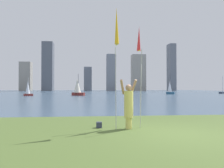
{
  "coord_description": "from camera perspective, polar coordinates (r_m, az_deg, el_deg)",
  "views": [
    {
      "loc": [
        -2.95,
        -7.19,
        1.6
      ],
      "look_at": [
        -1.6,
        7.11,
        1.83
      ],
      "focal_mm": 34.47,
      "sensor_mm": 36.0,
      "label": 1
    }
  ],
  "objects": [
    {
      "name": "person",
      "position": [
        8.4,
        4.43,
        -5.41
      ],
      "size": [
        0.7,
        0.52,
        1.92
      ],
      "rotation": [
        0.0,
        0.0,
        0.17
      ],
      "color": "#D8CC66",
      "rests_on": "ground"
    },
    {
      "name": "sailboat_4",
      "position": [
        43.88,
        -21.41,
        -1.2
      ],
      "size": [
        1.78,
        1.0,
        3.48
      ],
      "color": "maroon",
      "rests_on": "ground"
    },
    {
      "name": "skyline_tower_0",
      "position": [
        110.43,
        -21.89,
        1.87
      ],
      "size": [
        5.17,
        4.46,
        13.73
      ],
      "color": "gray",
      "rests_on": "ground"
    },
    {
      "name": "ground",
      "position": [
        58.24,
        -2.49,
        -2.56
      ],
      "size": [
        120.0,
        138.0,
        0.12
      ],
      "color": "#475B28"
    },
    {
      "name": "sailboat_2",
      "position": [
        43.31,
        -9.15,
        -0.75
      ],
      "size": [
        2.71,
        2.08,
        4.31
      ],
      "color": "maroon",
      "rests_on": "ground"
    },
    {
      "name": "skyline_tower_4",
      "position": [
        105.12,
        7.0,
        2.96
      ],
      "size": [
        6.53,
        5.12,
        17.42
      ],
      "color": "gray",
      "rests_on": "ground"
    },
    {
      "name": "sailboat_1",
      "position": [
        63.73,
        27.28,
        -1.99
      ],
      "size": [
        2.93,
        2.5,
        4.61
      ],
      "color": "#333D51",
      "rests_on": "ground"
    },
    {
      "name": "kite_flag_left",
      "position": [
        8.33,
        1.23,
        14.38
      ],
      "size": [
        0.16,
        0.62,
        4.62
      ],
      "color": "#B2B2B7",
      "rests_on": "ground"
    },
    {
      "name": "skyline_tower_1",
      "position": [
        106.02,
        -16.61,
        4.46
      ],
      "size": [
        4.94,
        5.39,
        22.95
      ],
      "color": "#565B66",
      "rests_on": "ground"
    },
    {
      "name": "skyline_tower_5",
      "position": [
        112.72,
        15.48,
        4.26
      ],
      "size": [
        3.15,
        5.3,
        23.45
      ],
      "color": "slate",
      "rests_on": "ground"
    },
    {
      "name": "skyline_tower_2",
      "position": [
        104.91,
        -6.42,
        1.35
      ],
      "size": [
        3.74,
        3.26,
        11.53
      ],
      "color": "slate",
      "rests_on": "ground"
    },
    {
      "name": "skyline_tower_3",
      "position": [
        102.25,
        -0.25,
        3.04
      ],
      "size": [
        4.35,
        4.02,
        17.34
      ],
      "color": "gray",
      "rests_on": "ground"
    },
    {
      "name": "sailboat_6",
      "position": [
        52.81,
        15.1,
        -1.04
      ],
      "size": [
        2.04,
        1.54,
        4.86
      ],
      "color": "#2D6084",
      "rests_on": "ground"
    },
    {
      "name": "kite_flag_right",
      "position": [
        9.04,
        7.18,
        11.01
      ],
      "size": [
        0.16,
        0.65,
        4.1
      ],
      "color": "#B2B2B7",
      "rests_on": "ground"
    },
    {
      "name": "bag",
      "position": [
        8.69,
        -3.45,
        -10.77
      ],
      "size": [
        0.22,
        0.18,
        0.23
      ],
      "color": "#33384C",
      "rests_on": "ground"
    }
  ]
}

